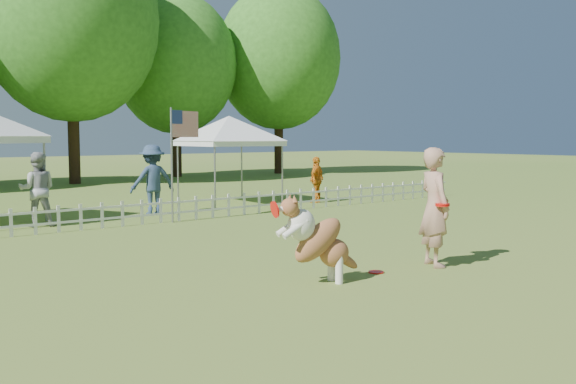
{
  "coord_description": "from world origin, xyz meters",
  "views": [
    {
      "loc": [
        -7.71,
        -6.99,
        2.12
      ],
      "look_at": [
        -0.33,
        2.0,
        1.1
      ],
      "focal_mm": 40.0,
      "sensor_mm": 36.0,
      "label": 1
    }
  ],
  "objects_px": {
    "spectator_c": "(317,180)",
    "flag_pole": "(172,165)",
    "canopy_tent_right": "(229,161)",
    "handler": "(435,207)",
    "frisbee_on_turf": "(376,272)",
    "spectator_b": "(153,180)",
    "spectator_a": "(37,189)",
    "dog": "(319,240)"
  },
  "relations": [
    {
      "from": "spectator_c",
      "to": "flag_pole",
      "type": "bearing_deg",
      "value": -11.21
    },
    {
      "from": "canopy_tent_right",
      "to": "handler",
      "type": "bearing_deg",
      "value": -102.57
    },
    {
      "from": "frisbee_on_turf",
      "to": "spectator_b",
      "type": "distance_m",
      "value": 8.98
    },
    {
      "from": "spectator_b",
      "to": "canopy_tent_right",
      "type": "bearing_deg",
      "value": -152.77
    },
    {
      "from": "handler",
      "to": "spectator_a",
      "type": "relative_size",
      "value": 1.11
    },
    {
      "from": "canopy_tent_right",
      "to": "spectator_b",
      "type": "xyz_separation_m",
      "value": [
        -3.27,
        -1.14,
        -0.4
      ]
    },
    {
      "from": "handler",
      "to": "dog",
      "type": "distance_m",
      "value": 2.35
    },
    {
      "from": "spectator_c",
      "to": "dog",
      "type": "bearing_deg",
      "value": 24.64
    },
    {
      "from": "frisbee_on_turf",
      "to": "spectator_c",
      "type": "distance_m",
      "value": 10.62
    },
    {
      "from": "canopy_tent_right",
      "to": "spectator_a",
      "type": "xyz_separation_m",
      "value": [
        -6.41,
        -1.47,
        -0.47
      ]
    },
    {
      "from": "frisbee_on_turf",
      "to": "spectator_b",
      "type": "relative_size",
      "value": 0.13
    },
    {
      "from": "spectator_b",
      "to": "spectator_c",
      "type": "relative_size",
      "value": 1.29
    },
    {
      "from": "spectator_a",
      "to": "canopy_tent_right",
      "type": "bearing_deg",
      "value": -144.62
    },
    {
      "from": "dog",
      "to": "spectator_c",
      "type": "xyz_separation_m",
      "value": [
        7.55,
        8.46,
        0.1
      ]
    },
    {
      "from": "frisbee_on_turf",
      "to": "canopy_tent_right",
      "type": "distance_m",
      "value": 10.91
    },
    {
      "from": "canopy_tent_right",
      "to": "frisbee_on_turf",
      "type": "bearing_deg",
      "value": -108.64
    },
    {
      "from": "frisbee_on_turf",
      "to": "canopy_tent_right",
      "type": "xyz_separation_m",
      "value": [
        4.08,
        10.03,
        1.33
      ]
    },
    {
      "from": "flag_pole",
      "to": "spectator_b",
      "type": "relative_size",
      "value": 1.49
    },
    {
      "from": "spectator_b",
      "to": "spectator_c",
      "type": "bearing_deg",
      "value": -176.4
    },
    {
      "from": "dog",
      "to": "canopy_tent_right",
      "type": "height_order",
      "value": "canopy_tent_right"
    },
    {
      "from": "flag_pole",
      "to": "frisbee_on_turf",
      "type": "bearing_deg",
      "value": -112.3
    },
    {
      "from": "canopy_tent_right",
      "to": "spectator_a",
      "type": "relative_size",
      "value": 1.54
    },
    {
      "from": "frisbee_on_turf",
      "to": "spectator_c",
      "type": "bearing_deg",
      "value": 53.08
    },
    {
      "from": "spectator_b",
      "to": "spectator_c",
      "type": "distance_m",
      "value": 5.57
    },
    {
      "from": "spectator_c",
      "to": "spectator_a",
      "type": "bearing_deg",
      "value": -24.24
    },
    {
      "from": "spectator_a",
      "to": "flag_pole",
      "type": "bearing_deg",
      "value": 175.76
    },
    {
      "from": "handler",
      "to": "spectator_c",
      "type": "xyz_separation_m",
      "value": [
        5.24,
        8.7,
        -0.23
      ]
    },
    {
      "from": "handler",
      "to": "canopy_tent_right",
      "type": "relative_size",
      "value": 0.72
    },
    {
      "from": "handler",
      "to": "frisbee_on_turf",
      "type": "distance_m",
      "value": 1.49
    },
    {
      "from": "handler",
      "to": "spectator_a",
      "type": "height_order",
      "value": "handler"
    },
    {
      "from": "dog",
      "to": "spectator_b",
      "type": "relative_size",
      "value": 0.67
    },
    {
      "from": "frisbee_on_turf",
      "to": "dog",
      "type": "bearing_deg",
      "value": 179.65
    },
    {
      "from": "frisbee_on_turf",
      "to": "spectator_a",
      "type": "xyz_separation_m",
      "value": [
        -2.34,
        8.56,
        0.86
      ]
    },
    {
      "from": "dog",
      "to": "flag_pole",
      "type": "bearing_deg",
      "value": 90.68
    },
    {
      "from": "canopy_tent_right",
      "to": "flag_pole",
      "type": "relative_size",
      "value": 0.96
    },
    {
      "from": "frisbee_on_turf",
      "to": "flag_pole",
      "type": "bearing_deg",
      "value": 86.48
    },
    {
      "from": "dog",
      "to": "canopy_tent_right",
      "type": "distance_m",
      "value": 11.35
    },
    {
      "from": "flag_pole",
      "to": "spectator_a",
      "type": "relative_size",
      "value": 1.61
    },
    {
      "from": "frisbee_on_turf",
      "to": "spectator_b",
      "type": "bearing_deg",
      "value": 84.78
    },
    {
      "from": "spectator_a",
      "to": "spectator_c",
      "type": "distance_m",
      "value": 8.7
    },
    {
      "from": "dog",
      "to": "spectator_c",
      "type": "relative_size",
      "value": 0.87
    },
    {
      "from": "spectator_a",
      "to": "spectator_c",
      "type": "xyz_separation_m",
      "value": [
        8.7,
        -0.09,
        -0.14
      ]
    }
  ]
}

